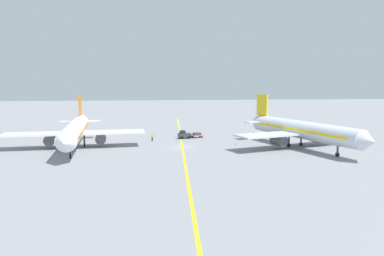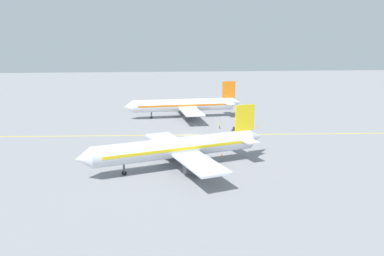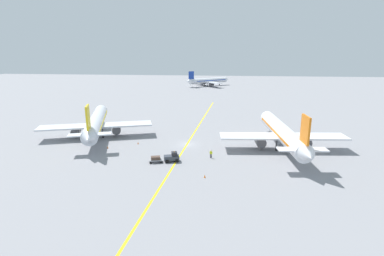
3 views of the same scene
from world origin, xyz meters
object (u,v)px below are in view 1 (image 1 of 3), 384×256
object	(u,v)px
ground_crew_worker	(152,137)
traffic_cone_by_wingtip	(257,140)
airplane_at_gate	(300,130)
traffic_cone_mid_apron	(154,134)
baggage_tug_dark	(184,135)
airplane_adjacent_stand	(75,130)
traffic_cone_near_nose	(236,144)
baggage_cart_trailing	(197,135)

from	to	relation	value
ground_crew_worker	traffic_cone_by_wingtip	world-z (taller)	ground_crew_worker
airplane_at_gate	traffic_cone_mid_apron	world-z (taller)	airplane_at_gate
baggage_tug_dark	ground_crew_worker	world-z (taller)	baggage_tug_dark
airplane_adjacent_stand	traffic_cone_near_nose	xyz separation A→B (m)	(-33.46, -0.18, -3.43)
airplane_at_gate	traffic_cone_mid_apron	xyz separation A→B (m)	(29.49, -22.82, -3.43)
baggage_cart_trailing	ground_crew_worker	size ratio (longest dim) A/B	1.71
airplane_at_gate	traffic_cone_near_nose	distance (m)	13.76
airplane_adjacent_stand	baggage_tug_dark	distance (m)	25.86
airplane_at_gate	traffic_cone_by_wingtip	size ratio (longest dim) A/B	63.07
airplane_at_gate	traffic_cone_near_nose	xyz separation A→B (m)	(12.33, -5.06, -3.43)
baggage_tug_dark	baggage_cart_trailing	size ratio (longest dim) A/B	1.14
baggage_cart_trailing	traffic_cone_by_wingtip	distance (m)	14.91
airplane_at_gate	traffic_cone_near_nose	size ratio (longest dim) A/B	63.07
airplane_at_gate	ground_crew_worker	world-z (taller)	airplane_at_gate
baggage_tug_dark	traffic_cone_near_nose	size ratio (longest dim) A/B	5.98
traffic_cone_mid_apron	traffic_cone_by_wingtip	size ratio (longest dim) A/B	1.00
ground_crew_worker	baggage_tug_dark	bearing A→B (deg)	-159.44
baggage_tug_dark	traffic_cone_by_wingtip	size ratio (longest dim) A/B	5.98
airplane_adjacent_stand	baggage_cart_trailing	world-z (taller)	airplane_adjacent_stand
traffic_cone_near_nose	traffic_cone_by_wingtip	xyz separation A→B (m)	(-5.97, -3.91, 0.00)
ground_crew_worker	traffic_cone_mid_apron	bearing A→B (deg)	-93.53
traffic_cone_mid_apron	baggage_cart_trailing	bearing A→B (deg)	148.17
ground_crew_worker	airplane_at_gate	bearing A→B (deg)	157.11
traffic_cone_near_nose	traffic_cone_by_wingtip	bearing A→B (deg)	-146.78
traffic_cone_mid_apron	baggage_tug_dark	bearing A→B (deg)	134.35
traffic_cone_mid_apron	traffic_cone_by_wingtip	bearing A→B (deg)	149.09
traffic_cone_mid_apron	traffic_cone_by_wingtip	distance (m)	26.97
airplane_at_gate	baggage_cart_trailing	size ratio (longest dim) A/B	12.06
baggage_tug_dark	traffic_cone_mid_apron	size ratio (longest dim) A/B	5.98
baggage_cart_trailing	airplane_at_gate	bearing A→B (deg)	139.45
airplane_adjacent_stand	ground_crew_worker	xyz separation A→B (m)	(-15.68, -7.84, -2.80)
ground_crew_worker	traffic_cone_by_wingtip	xyz separation A→B (m)	(-23.76, 3.74, -0.63)
baggage_tug_dark	traffic_cone_by_wingtip	bearing A→B (deg)	157.59
baggage_tug_dark	airplane_at_gate	bearing A→B (deg)	145.18
traffic_cone_near_nose	airplane_at_gate	bearing A→B (deg)	157.69
airplane_adjacent_stand	baggage_cart_trailing	distance (m)	29.12
baggage_cart_trailing	traffic_cone_by_wingtip	xyz separation A→B (m)	(-12.89, 7.49, -0.49)
baggage_cart_trailing	traffic_cone_mid_apron	bearing A→B (deg)	-31.83
ground_crew_worker	traffic_cone_mid_apron	distance (m)	10.15
traffic_cone_mid_apron	ground_crew_worker	bearing A→B (deg)	86.47
baggage_tug_dark	traffic_cone_mid_apron	distance (m)	10.13
airplane_at_gate	ground_crew_worker	xyz separation A→B (m)	(30.11, -12.71, -2.80)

